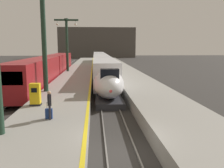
# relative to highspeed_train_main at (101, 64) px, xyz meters

# --- Properties ---
(ground_plane) EXTENTS (260.00, 260.00, 0.00)m
(ground_plane) POSITION_rel_highspeed_train_main_xyz_m (0.00, -35.24, -1.96)
(ground_plane) COLOR #33302D
(platform_left) EXTENTS (4.80, 110.00, 1.05)m
(platform_left) POSITION_rel_highspeed_train_main_xyz_m (-4.05, -10.49, -1.44)
(platform_left) COLOR gray
(platform_left) RESTS_ON ground
(platform_right) EXTENTS (4.80, 110.00, 1.05)m
(platform_right) POSITION_rel_highspeed_train_main_xyz_m (4.05, -10.49, -1.44)
(platform_right) COLOR gray
(platform_right) RESTS_ON ground
(platform_left_safety_stripe) EXTENTS (0.20, 107.80, 0.01)m
(platform_left_safety_stripe) POSITION_rel_highspeed_train_main_xyz_m (-1.77, -10.49, -0.91)
(platform_left_safety_stripe) COLOR yellow
(platform_left_safety_stripe) RESTS_ON platform_left
(rail_main_left) EXTENTS (0.08, 110.00, 0.12)m
(rail_main_left) POSITION_rel_highspeed_train_main_xyz_m (-0.75, -7.74, -1.90)
(rail_main_left) COLOR slate
(rail_main_left) RESTS_ON ground
(rail_main_right) EXTENTS (0.08, 110.00, 0.12)m
(rail_main_right) POSITION_rel_highspeed_train_main_xyz_m (0.75, -7.74, -1.90)
(rail_main_right) COLOR slate
(rail_main_right) RESTS_ON ground
(rail_secondary_left) EXTENTS (0.08, 110.00, 0.12)m
(rail_secondary_left) POSITION_rel_highspeed_train_main_xyz_m (-8.85, -7.74, -1.90)
(rail_secondary_left) COLOR slate
(rail_secondary_left) RESTS_ON ground
(rail_secondary_right) EXTENTS (0.08, 110.00, 0.12)m
(rail_secondary_right) POSITION_rel_highspeed_train_main_xyz_m (-7.35, -7.74, -1.90)
(rail_secondary_right) COLOR slate
(rail_secondary_right) RESTS_ON ground
(highspeed_train_main) EXTENTS (2.92, 55.88, 3.60)m
(highspeed_train_main) POSITION_rel_highspeed_train_main_xyz_m (0.00, 0.00, 0.00)
(highspeed_train_main) COLOR silver
(highspeed_train_main) RESTS_ON ground
(regional_train_adjacent) EXTENTS (2.85, 36.60, 3.80)m
(regional_train_adjacent) POSITION_rel_highspeed_train_main_xyz_m (-8.10, -8.79, 0.17)
(regional_train_adjacent) COLOR maroon
(regional_train_adjacent) RESTS_ON ground
(station_column_mid) EXTENTS (4.00, 0.68, 9.91)m
(station_column_mid) POSITION_rel_highspeed_train_main_xyz_m (-5.90, -23.42, 5.00)
(station_column_mid) COLOR #1E3828
(station_column_mid) RESTS_ON platform_left
(station_column_far) EXTENTS (4.00, 0.68, 8.81)m
(station_column_far) POSITION_rel_highspeed_train_main_xyz_m (-5.90, -4.71, 4.42)
(station_column_far) COLOR #1E3828
(station_column_far) RESTS_ON platform_left
(passenger_near_edge) EXTENTS (0.28, 0.56, 1.69)m
(passenger_near_edge) POSITION_rel_highspeed_train_main_xyz_m (-3.90, -32.49, 0.08)
(passenger_near_edge) COLOR #23232D
(passenger_near_edge) RESTS_ON platform_left
(rolling_suitcase) EXTENTS (0.40, 0.22, 0.98)m
(rolling_suitcase) POSITION_rel_highspeed_train_main_xyz_m (-3.98, -32.34, -0.61)
(rolling_suitcase) COLOR navy
(rolling_suitcase) RESTS_ON platform_left
(ticket_machine_yellow) EXTENTS (0.76, 0.62, 1.60)m
(ticket_machine_yellow) POSITION_rel_highspeed_train_main_xyz_m (-5.55, -28.97, -0.17)
(ticket_machine_yellow) COLOR yellow
(ticket_machine_yellow) RESTS_ON platform_left
(terminus_back_wall) EXTENTS (36.00, 2.00, 14.00)m
(terminus_back_wall) POSITION_rel_highspeed_train_main_xyz_m (0.00, 66.76, 5.04)
(terminus_back_wall) COLOR #4C4742
(terminus_back_wall) RESTS_ON ground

